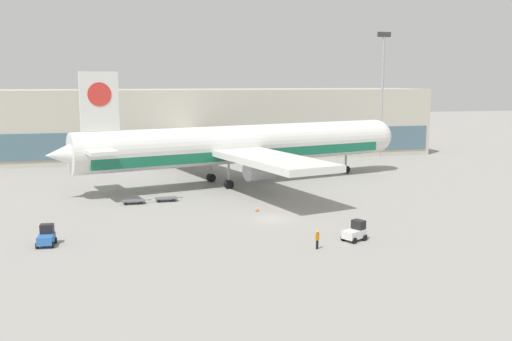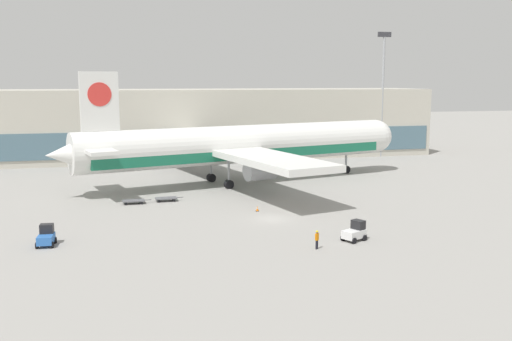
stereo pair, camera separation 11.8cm
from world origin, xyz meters
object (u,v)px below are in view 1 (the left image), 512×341
at_px(baggage_tug_foreground, 46,237).
at_px(baggage_dolly_second, 166,198).
at_px(ground_crew_near, 317,238).
at_px(baggage_dolly_lead, 134,201).
at_px(airplane_main, 239,146).
at_px(traffic_cone_near, 257,209).
at_px(light_mast, 382,86).
at_px(baggage_tug_mid, 355,232).

height_order(baggage_tug_foreground, baggage_dolly_second, baggage_tug_foreground).
height_order(baggage_dolly_second, ground_crew_near, ground_crew_near).
bearing_deg(baggage_dolly_lead, airplane_main, 32.83).
distance_m(baggage_dolly_second, traffic_cone_near, 13.37).
bearing_deg(baggage_dolly_lead, ground_crew_near, -58.38).
bearing_deg(baggage_dolly_lead, light_mast, 32.44).
bearing_deg(baggage_tug_mid, light_mast, 34.35).
distance_m(baggage_tug_foreground, baggage_dolly_second, 22.07).
relative_size(light_mast, baggage_tug_mid, 9.09).
relative_size(airplane_main, baggage_dolly_second, 15.27).
relative_size(baggage_tug_foreground, baggage_dolly_second, 0.68).
bearing_deg(airplane_main, baggage_tug_mid, -97.15).
relative_size(baggage_dolly_second, traffic_cone_near, 5.61).
bearing_deg(traffic_cone_near, ground_crew_near, -84.07).
height_order(light_mast, baggage_dolly_lead, light_mast).
xyz_separation_m(light_mast, baggage_tug_foreground, (-60.58, -52.81, -13.78)).
relative_size(ground_crew_near, traffic_cone_near, 2.74).
xyz_separation_m(baggage_dolly_lead, traffic_cone_near, (14.59, -7.83, -0.07)).
distance_m(baggage_dolly_lead, ground_crew_near, 29.49).
relative_size(baggage_tug_foreground, ground_crew_near, 1.40).
xyz_separation_m(baggage_tug_mid, baggage_dolly_lead, (-21.03, 22.64, -0.49)).
xyz_separation_m(baggage_tug_foreground, traffic_cone_near, (23.33, 9.40, -0.55)).
xyz_separation_m(light_mast, baggage_tug_mid, (-30.82, -58.21, -13.78)).
height_order(light_mast, baggage_tug_mid, light_mast).
bearing_deg(baggage_dolly_second, baggage_tug_foreground, -128.00).
xyz_separation_m(baggage_tug_foreground, ground_crew_near, (25.06, -7.31, 0.20)).
height_order(baggage_tug_foreground, baggage_dolly_lead, baggage_tug_foreground).
height_order(airplane_main, traffic_cone_near, airplane_main).
xyz_separation_m(light_mast, ground_crew_near, (-35.52, -60.12, -13.57)).
bearing_deg(airplane_main, traffic_cone_near, -110.26).
distance_m(airplane_main, traffic_cone_near, 20.12).
distance_m(airplane_main, ground_crew_near, 36.29).
relative_size(baggage_dolly_lead, baggage_dolly_second, 1.00).
bearing_deg(baggage_dolly_lead, baggage_tug_foreground, -118.89).
distance_m(baggage_tug_mid, ground_crew_near, 5.08).
height_order(airplane_main, baggage_tug_foreground, airplane_main).
distance_m(airplane_main, baggage_tug_foreground, 38.45).
distance_m(baggage_tug_mid, traffic_cone_near, 16.15).
height_order(light_mast, baggage_tug_foreground, light_mast).
relative_size(baggage_tug_foreground, baggage_dolly_lead, 0.68).
relative_size(airplane_main, ground_crew_near, 31.24).
height_order(airplane_main, baggage_tug_mid, airplane_main).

